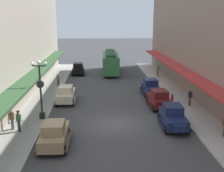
{
  "coord_description": "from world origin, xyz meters",
  "views": [
    {
      "loc": [
        -1.44,
        -21.49,
        8.75
      ],
      "look_at": [
        0.0,
        6.0,
        1.8
      ],
      "focal_mm": 43.26,
      "sensor_mm": 36.0,
      "label": 1
    }
  ],
  "objects": [
    {
      "name": "sidewalk_left",
      "position": [
        -7.5,
        0.0,
        0.07
      ],
      "size": [
        3.0,
        60.0,
        0.15
      ],
      "primitive_type": "cube",
      "color": "#B7B5AD",
      "rests_on": "ground"
    },
    {
      "name": "parked_car_5",
      "position": [
        -4.62,
        21.12,
        0.94
      ],
      "size": [
        2.24,
        4.29,
        1.84
      ],
      "color": "black",
      "rests_on": "ground"
    },
    {
      "name": "ground_plane",
      "position": [
        0.0,
        0.0,
        0.0
      ],
      "size": [
        200.0,
        200.0,
        0.0
      ],
      "primitive_type": "plane",
      "color": "#424244"
    },
    {
      "name": "pedestrian_1",
      "position": [
        -8.26,
        -1.16,
        0.99
      ],
      "size": [
        0.36,
        0.24,
        1.64
      ],
      "color": "slate",
      "rests_on": "sidewalk_left"
    },
    {
      "name": "parked_car_3",
      "position": [
        -4.54,
        -3.92,
        0.94
      ],
      "size": [
        2.16,
        4.27,
        1.84
      ],
      "color": "#997F5B",
      "rests_on": "ground"
    },
    {
      "name": "pedestrian_3",
      "position": [
        7.77,
        4.1,
        0.99
      ],
      "size": [
        0.36,
        0.24,
        1.64
      ],
      "color": "#4C4238",
      "rests_on": "sidewalk_right"
    },
    {
      "name": "sidewalk_right",
      "position": [
        7.5,
        0.0,
        0.07
      ],
      "size": [
        3.0,
        60.0,
        0.15
      ],
      "primitive_type": "cube",
      "color": "#B7B5AD",
      "rests_on": "ground"
    },
    {
      "name": "parked_car_4",
      "position": [
        4.69,
        8.68,
        0.94
      ],
      "size": [
        2.21,
        4.29,
        1.84
      ],
      "color": "#19234C",
      "rests_on": "ground"
    },
    {
      "name": "fire_hydrant",
      "position": [
        6.35,
        5.44,
        0.56
      ],
      "size": [
        0.24,
        0.24,
        0.82
      ],
      "color": "#B21E19",
      "rests_on": "sidewalk_right"
    },
    {
      "name": "lamp_post_with_clock",
      "position": [
        -6.4,
        1.17,
        2.99
      ],
      "size": [
        1.42,
        0.44,
        5.16
      ],
      "color": "black",
      "rests_on": "sidewalk_left"
    },
    {
      "name": "pedestrian_2",
      "position": [
        -6.6,
        12.71,
        0.99
      ],
      "size": [
        0.36,
        0.24,
        1.64
      ],
      "color": "#2D2D33",
      "rests_on": "sidewalk_left"
    },
    {
      "name": "parked_car_2",
      "position": [
        4.61,
        4.15,
        0.94
      ],
      "size": [
        2.27,
        4.3,
        1.84
      ],
      "color": "#591919",
      "rests_on": "ground"
    },
    {
      "name": "parked_car_0",
      "position": [
        -4.89,
        6.3,
        0.94
      ],
      "size": [
        2.17,
        4.27,
        1.84
      ],
      "color": "beige",
      "rests_on": "ground"
    },
    {
      "name": "parked_car_1",
      "position": [
        4.65,
        -0.98,
        0.94
      ],
      "size": [
        2.31,
        4.32,
        1.84
      ],
      "color": "#19234C",
      "rests_on": "ground"
    },
    {
      "name": "streetcar",
      "position": [
        0.58,
        22.0,
        1.9
      ],
      "size": [
        2.71,
        9.65,
        3.46
      ],
      "color": "#33723F",
      "rests_on": "ground"
    },
    {
      "name": "pedestrian_4",
      "position": [
        -7.64,
        -1.55,
        1.01
      ],
      "size": [
        0.36,
        0.28,
        1.67
      ],
      "color": "#2D2D33",
      "rests_on": "sidewalk_left"
    },
    {
      "name": "pedestrian_0",
      "position": [
        7.56,
        18.04,
        1.01
      ],
      "size": [
        0.36,
        0.28,
        1.67
      ],
      "color": "#4C4238",
      "rests_on": "sidewalk_right"
    }
  ]
}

